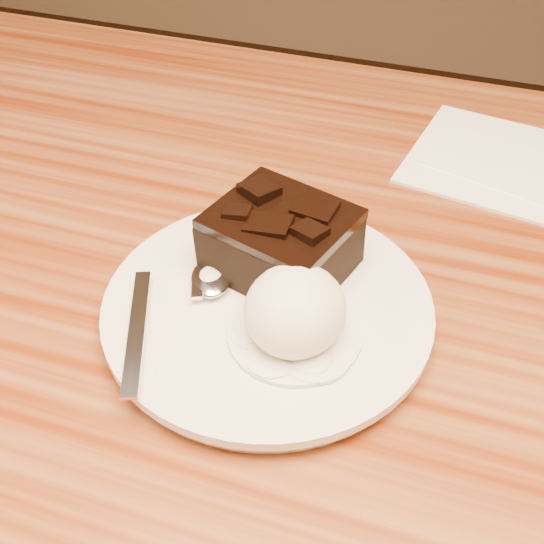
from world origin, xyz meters
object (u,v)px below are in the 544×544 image
(brownie, at_px, (281,245))
(ice_cream_scoop, at_px, (295,310))
(dining_table, at_px, (261,520))
(plate, at_px, (268,311))
(spoon, at_px, (211,279))
(napkin, at_px, (497,160))

(brownie, distance_m, ice_cream_scoop, 0.07)
(dining_table, distance_m, plate, 0.39)
(spoon, xyz_separation_m, napkin, (0.19, 0.26, -0.02))
(ice_cream_scoop, xyz_separation_m, napkin, (0.11, 0.29, -0.04))
(plate, height_order, brownie, brownie)
(brownie, bearing_deg, ice_cream_scoop, -64.13)
(brownie, bearing_deg, plate, -86.05)
(dining_table, height_order, plate, plate)
(brownie, relative_size, napkin, 0.60)
(brownie, height_order, napkin, brownie)
(brownie, height_order, spoon, brownie)
(spoon, bearing_deg, napkin, 32.62)
(brownie, height_order, ice_cream_scoop, ice_cream_scoop)
(plate, relative_size, brownie, 2.50)
(spoon, height_order, napkin, spoon)
(plate, bearing_deg, spoon, 174.99)
(dining_table, relative_size, napkin, 7.56)
(spoon, distance_m, napkin, 0.32)
(dining_table, relative_size, plate, 5.03)
(brownie, bearing_deg, spoon, -141.27)
(dining_table, distance_m, brownie, 0.42)
(plate, xyz_separation_m, ice_cream_scoop, (0.03, -0.02, 0.03))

